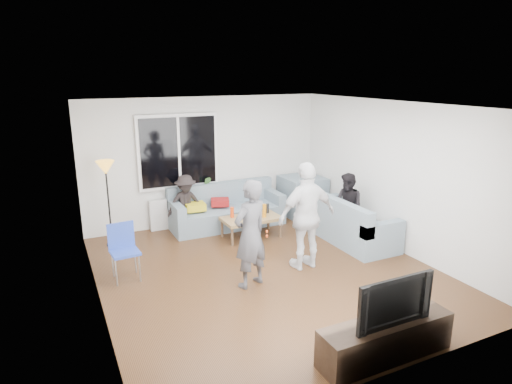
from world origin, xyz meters
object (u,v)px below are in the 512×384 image
spectator_back (186,204)px  coffee_table (251,227)px  spectator_right (348,207)px  player_right (307,216)px  player_left (250,234)px  side_chair (125,253)px  sofa_back_section (227,206)px  floor_lamp (109,204)px  sofa_right_section (349,218)px  tv_console (386,339)px  television (389,298)px

spectator_back → coffee_table: bearing=-38.0°
coffee_table → spectator_right: size_ratio=0.87×
player_right → spectator_right: size_ratio=1.37×
player_left → side_chair: bearing=-50.8°
coffee_table → spectator_back: size_ratio=0.95×
sofa_back_section → floor_lamp: floor_lamp is taller
sofa_right_section → tv_console: size_ratio=1.25×
player_left → player_right: size_ratio=0.93×
sofa_back_section → player_left: (-0.67, -2.58, 0.38)m
sofa_back_section → coffee_table: size_ratio=2.09×
floor_lamp → spectator_back: size_ratio=1.35×
sofa_right_section → coffee_table: (-1.60, 0.92, -0.22)m
spectator_back → television: 4.87m
television → tv_console: bearing=180.0°
sofa_right_section → floor_lamp: size_ratio=1.28×
coffee_table → spectator_right: 1.86m
player_right → spectator_right: bearing=-153.4°
side_chair → spectator_back: 2.17m
coffee_table → player_left: bearing=-115.4°
player_left → player_right: player_right is taller
side_chair → spectator_back: bearing=43.5°
floor_lamp → player_right: (2.70, -2.33, 0.09)m
coffee_table → spectator_right: bearing=-27.9°
sofa_right_section → side_chair: (-4.07, 0.12, 0.01)m
side_chair → spectator_back: size_ratio=0.75×
spectator_back → tv_console: size_ratio=0.72×
player_right → spectator_right: 1.58m
sofa_back_section → side_chair: 2.79m
side_chair → sofa_back_section: bearing=30.0°
sofa_right_section → spectator_right: 0.22m
tv_console → television: 0.50m
tv_console → sofa_right_section: bearing=59.2°
sofa_back_section → player_right: size_ratio=1.33×
coffee_table → television: 4.02m
player_right → coffee_table: bearing=-83.9°
sofa_right_section → floor_lamp: bearing=67.9°
floor_lamp → television: bearing=-64.5°
player_left → player_right: bearing=170.9°
player_left → spectator_back: player_left is taller
side_chair → spectator_right: spectator_right is taller
sofa_right_section → spectator_back: (-2.63, 1.74, 0.15)m
player_right → television: size_ratio=1.79×
coffee_table → tv_console: bearing=-93.2°
spectator_right → player_right: bearing=-65.6°
spectator_right → coffee_table: bearing=-122.1°
spectator_back → tv_console: (0.80, -4.80, -0.36)m
sofa_back_section → television: (-0.05, -4.77, 0.29)m
sofa_back_section → spectator_right: bearing=-42.7°
sofa_back_section → spectator_back: spectator_back is taller
spectator_back → tv_console: spectator_back is taller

